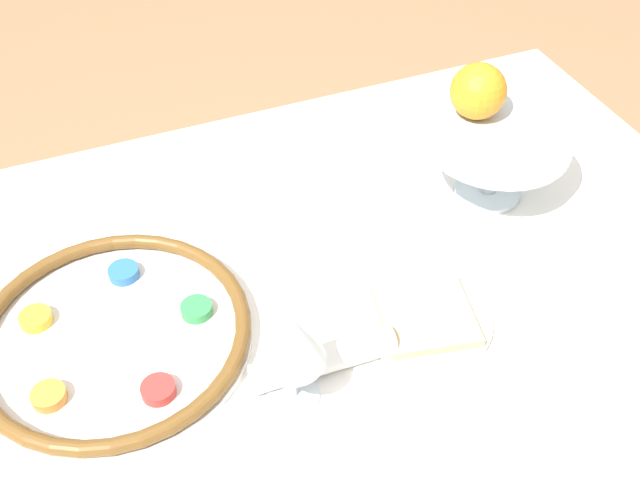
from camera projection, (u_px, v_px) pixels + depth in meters
name	position (u px, v px, depth m)	size (l,w,h in m)	color
dining_table	(292.00, 434.00, 1.25)	(1.36, 0.83, 0.71)	white
seder_plate	(114.00, 336.00, 0.93)	(0.35, 0.35, 0.03)	silver
wine_glass	(291.00, 341.00, 0.81)	(0.08, 0.08, 0.15)	silver
fruit_stand	(497.00, 141.00, 1.08)	(0.21, 0.21, 0.12)	silver
orange_fruit	(478.00, 91.00, 1.06)	(0.08, 0.08, 0.08)	orange
bread_plate	(426.00, 318.00, 0.96)	(0.17, 0.17, 0.02)	beige
napkin_roll	(322.00, 359.00, 0.90)	(0.18, 0.04, 0.04)	white
cup_mid	(504.00, 97.00, 1.28)	(0.07, 0.07, 0.07)	silver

